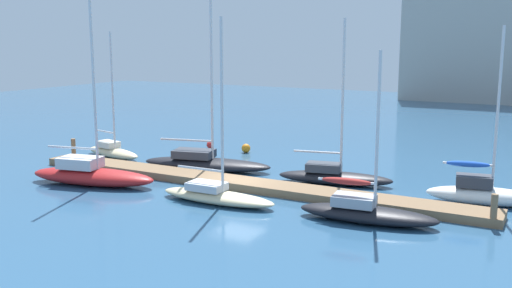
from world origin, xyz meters
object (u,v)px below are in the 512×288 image
Objects in this scene: sailboat_1 at (91,174)px; mooring_buoy_red at (210,145)px; mooring_buoy_orange at (246,148)px; harbor_building_distant at (491,50)px; sailboat_4 at (334,175)px; sailboat_5 at (365,211)px; sailboat_6 at (484,192)px; sailboat_0 at (112,150)px; sailboat_2 at (205,161)px; sailboat_3 at (216,194)px.

sailboat_1 reaches higher than mooring_buoy_red.
mooring_buoy_red is (-3.07, 0.18, -0.05)m from mooring_buoy_orange.
mooring_buoy_red is at bearing -105.95° from harbor_building_distant.
sailboat_1 is at bearing -162.96° from sailboat_4.
harbor_building_distant reaches higher than sailboat_1.
sailboat_1 is at bearing 177.19° from sailboat_5.
harbor_building_distant is at bearing 86.92° from sailboat_6.
sailboat_4 is at bearing 13.15° from sailboat_0.
mooring_buoy_orange is at bearing 135.52° from sailboat_4.
mooring_buoy_red is (-11.58, 5.58, -0.24)m from sailboat_4.
sailboat_2 is 17.91× the size of mooring_buoy_orange.
sailboat_2 is at bearing 170.78° from sailboat_6.
mooring_buoy_orange is 47.59m from harbor_building_distant.
sailboat_6 is 17.14m from mooring_buoy_orange.
sailboat_2 is 53.17m from harbor_building_distant.
sailboat_4 is (3.63, 6.10, 0.05)m from sailboat_3.
sailboat_4 is 10.08m from mooring_buoy_orange.
mooring_buoy_red is (-19.23, 5.88, -0.35)m from sailboat_6.
sailboat_3 is (7.79, 0.26, -0.16)m from sailboat_1.
sailboat_2 reaches higher than mooring_buoy_red.
sailboat_1 is 20.01m from sailboat_6.
sailboat_5 is (7.20, 0.55, 0.05)m from sailboat_3.
mooring_buoy_orange is (7.05, 5.57, -0.17)m from sailboat_0.
sailboat_0 is at bearing 111.87° from sailboat_1.
mooring_buoy_orange is (-8.51, 5.40, -0.19)m from sailboat_4.
sailboat_2 reaches higher than sailboat_4.
sailboat_0 is 13.28× the size of mooring_buoy_orange.
sailboat_4 is 51.88m from harbor_building_distant.
sailboat_6 is (23.21, -0.13, 0.13)m from sailboat_0.
sailboat_1 is 15.02m from sailboat_5.
sailboat_3 is 7.10m from sailboat_4.
sailboat_2 is at bearing 10.35° from sailboat_0.
sailboat_5 is 57.40m from harbor_building_distant.
sailboat_5 is 16.30m from mooring_buoy_orange.
sailboat_3 is 0.43× the size of harbor_building_distant.
sailboat_5 reaches higher than mooring_buoy_orange.
sailboat_3 is at bearing -162.59° from sailboat_6.
sailboat_1 is 13.08m from sailboat_4.
sailboat_4 is at bearing -9.90° from sailboat_2.
sailboat_2 reaches higher than sailboat_1.
mooring_buoy_red is at bearing 176.55° from mooring_buoy_orange.
sailboat_2 is (7.56, -0.28, 0.05)m from sailboat_0.
sailboat_1 is 1.19× the size of sailboat_3.
sailboat_0 is 0.74× the size of sailboat_2.
sailboat_6 is 13.48× the size of mooring_buoy_orange.
harbor_building_distant is (13.12, 45.93, 6.15)m from mooring_buoy_red.
mooring_buoy_red is (-3.57, 6.04, -0.27)m from sailboat_2.
sailboat_4 reaches higher than sailboat_0.
sailboat_6 is at bearing -83.28° from harbor_building_distant.
sailboat_0 is 7.45m from sailboat_1.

